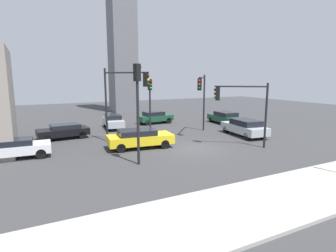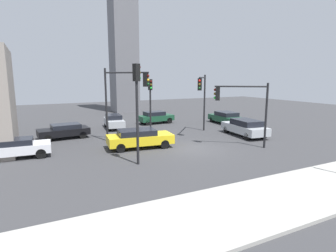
# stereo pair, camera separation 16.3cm
# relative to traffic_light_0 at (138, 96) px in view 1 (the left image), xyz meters

# --- Properties ---
(ground_plane) EXTENTS (83.45, 83.45, 0.00)m
(ground_plane) POSITION_rel_traffic_light_0_xyz_m (4.95, 1.65, -4.12)
(ground_plane) COLOR #38383A
(sidewalk_corner) EXTENTS (30.04, 4.13, 0.15)m
(sidewalk_corner) POSITION_rel_traffic_light_0_xyz_m (4.95, -7.39, -4.04)
(sidewalk_corner) COLOR #A8A59E
(sidewalk_corner) RESTS_ON ground_plane
(traffic_light_0) EXTENTS (0.49, 0.40, 5.98)m
(traffic_light_0) POSITION_rel_traffic_light_0_xyz_m (0.00, 0.00, 0.00)
(traffic_light_0) COLOR black
(traffic_light_0) RESTS_ON ground_plane
(traffic_light_1) EXTENTS (0.32, 0.46, 5.03)m
(traffic_light_1) POSITION_rel_traffic_light_0_xyz_m (4.50, 8.69, -0.61)
(traffic_light_1) COLOR black
(traffic_light_1) RESTS_ON ground_plane
(traffic_light_2) EXTENTS (2.70, 3.04, 5.92)m
(traffic_light_2) POSITION_rel_traffic_light_0_xyz_m (1.03, 5.72, 0.05)
(traffic_light_2) COLOR black
(traffic_light_2) RESTS_ON ground_plane
(traffic_light_3) EXTENTS (2.79, 3.26, 5.44)m
(traffic_light_3) POSITION_rel_traffic_light_0_xyz_m (8.39, 5.82, -0.21)
(traffic_light_3) COLOR black
(traffic_light_3) RESTS_ON ground_plane
(traffic_light_4) EXTENTS (3.17, 2.43, 4.81)m
(traffic_light_4) POSITION_rel_traffic_light_0_xyz_m (8.37, 0.62, -0.67)
(traffic_light_4) COLOR black
(traffic_light_4) RESTS_ON ground_plane
(car_0) EXTENTS (4.02, 1.91, 1.28)m
(car_0) POSITION_rel_traffic_light_0_xyz_m (-6.59, 4.76, -3.42)
(car_0) COLOR silver
(car_0) RESTS_ON ground_plane
(car_1) EXTENTS (4.99, 2.51, 1.40)m
(car_1) POSITION_rel_traffic_light_0_xyz_m (1.47, 3.68, -3.36)
(car_1) COLOR yellow
(car_1) RESTS_ON ground_plane
(car_2) EXTENTS (2.49, 4.99, 1.49)m
(car_2) POSITION_rel_traffic_light_0_xyz_m (11.49, 3.51, -3.34)
(car_2) COLOR #ADB2B7
(car_2) RESTS_ON ground_plane
(car_3) EXTENTS (4.27, 2.18, 1.25)m
(car_3) POSITION_rel_traffic_light_0_xyz_m (-3.19, 9.56, -3.44)
(car_3) COLOR black
(car_3) RESTS_ON ground_plane
(car_4) EXTENTS (2.07, 4.08, 1.41)m
(car_4) POSITION_rel_traffic_light_0_xyz_m (1.95, 12.35, -3.37)
(car_4) COLOR #ADB2B7
(car_4) RESTS_ON ground_plane
(car_5) EXTENTS (2.26, 4.50, 1.37)m
(car_5) POSITION_rel_traffic_light_0_xyz_m (14.04, 9.52, -3.40)
(car_5) COLOR #19472D
(car_5) RESTS_ON ground_plane
(car_6) EXTENTS (4.01, 1.87, 1.38)m
(car_6) POSITION_rel_traffic_light_0_xyz_m (7.00, 13.18, -3.38)
(car_6) COLOR #19472D
(car_6) RESTS_ON ground_plane
(skyline_tower) EXTENTS (3.59, 3.59, 25.41)m
(skyline_tower) POSITION_rel_traffic_light_0_xyz_m (7.37, 25.49, 8.59)
(skyline_tower) COLOR slate
(skyline_tower) RESTS_ON ground_plane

